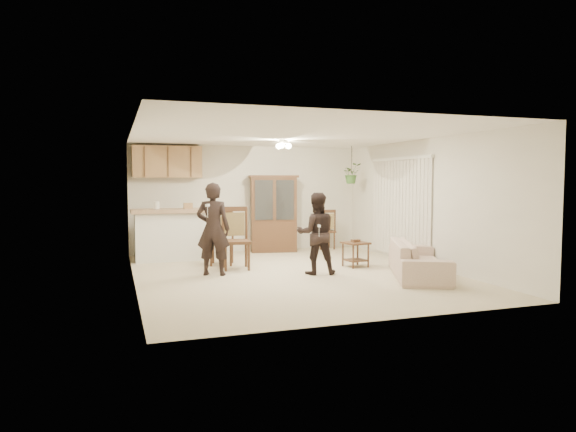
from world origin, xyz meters
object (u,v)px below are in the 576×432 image
object	(u,v)px
china_hutch	(273,214)
chair_hutch_left	(222,250)
side_table	(355,254)
chair_bar	(236,252)
sofa	(418,256)
child	(316,237)
adult	(213,225)
chair_hutch_right	(325,238)

from	to	relation	value
china_hutch	chair_hutch_left	size ratio (longest dim) A/B	1.70
side_table	chair_bar	xyz separation A→B (m)	(-2.27, 0.50, 0.08)
chair_bar	chair_hutch_left	distance (m)	0.62
sofa	child	distance (m)	1.83
adult	chair_bar	bearing A→B (deg)	-113.28
chair_bar	chair_hutch_right	xyz separation A→B (m)	(2.73, 2.14, -0.06)
sofa	adult	xyz separation A→B (m)	(-3.38, 1.30, 0.53)
side_table	chair_hutch_right	distance (m)	2.68
sofa	side_table	distance (m)	1.41
sofa	chair_bar	world-z (taller)	chair_bar
adult	side_table	xyz separation A→B (m)	(2.79, -0.02, -0.65)
chair_hutch_left	china_hutch	bearing A→B (deg)	60.23
side_table	chair_hutch_left	bearing A→B (deg)	155.58
chair_bar	chair_hutch_left	world-z (taller)	chair_bar
chair_hutch_left	child	bearing A→B (deg)	-31.42
china_hutch	chair_hutch_right	world-z (taller)	china_hutch
sofa	adult	distance (m)	3.66
child	chair_hutch_left	size ratio (longest dim) A/B	1.27
sofa	chair_bar	distance (m)	3.37
child	china_hutch	xyz separation A→B (m)	(0.13, 3.03, 0.22)
child	chair_hutch_left	bearing A→B (deg)	-34.36
adult	child	bearing A→B (deg)	-171.41
child	chair_bar	distance (m)	1.62
china_hutch	chair_hutch_left	bearing A→B (deg)	-126.57
adult	china_hutch	distance (m)	3.18
child	china_hutch	bearing A→B (deg)	-78.68
chair_hutch_right	chair_hutch_left	bearing A→B (deg)	30.76
china_hutch	chair_hutch_right	size ratio (longest dim) A/B	1.85
chair_bar	sofa	bearing A→B (deg)	-24.76
sofa	china_hutch	distance (m)	4.15
child	china_hutch	distance (m)	3.04
chair_hutch_right	china_hutch	bearing A→B (deg)	6.11
child	china_hutch	world-z (taller)	china_hutch
adult	china_hutch	xyz separation A→B (m)	(1.91, 2.54, -0.01)
sofa	chair_hutch_right	size ratio (longest dim) A/B	1.92
child	chair_bar	xyz separation A→B (m)	(-1.25, 0.97, -0.34)
side_table	chair_hutch_right	world-z (taller)	chair_hutch_right
sofa	chair_hutch_left	world-z (taller)	chair_hutch_left
adult	chair_hutch_right	xyz separation A→B (m)	(3.26, 2.62, -0.62)
child	chair_hutch_right	size ratio (longest dim) A/B	1.38
sofa	chair_hutch_right	xyz separation A→B (m)	(-0.12, 3.92, -0.09)
sofa	china_hutch	bearing A→B (deg)	45.43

